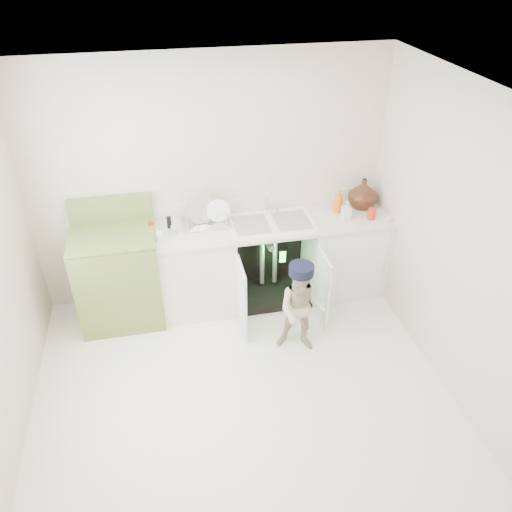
{
  "coord_description": "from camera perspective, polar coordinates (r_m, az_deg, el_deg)",
  "views": [
    {
      "loc": [
        -0.49,
        -2.97,
        3.36
      ],
      "look_at": [
        0.29,
        0.7,
        0.87
      ],
      "focal_mm": 35.0,
      "sensor_mm": 36.0,
      "label": 1
    }
  ],
  "objects": [
    {
      "name": "counter_run",
      "position": [
        5.19,
        1.97,
        -0.23
      ],
      "size": [
        2.44,
        1.02,
        1.22
      ],
      "color": "white",
      "rests_on": "ground"
    },
    {
      "name": "avocado_stove",
      "position": [
        5.06,
        -15.38,
        -2.14
      ],
      "size": [
        0.79,
        0.65,
        1.22
      ],
      "color": "olive",
      "rests_on": "ground"
    },
    {
      "name": "ground",
      "position": [
        4.51,
        -1.8,
        -14.59
      ],
      "size": [
        3.5,
        3.5,
        0.0
      ],
      "primitive_type": "plane",
      "color": "beige",
      "rests_on": "ground"
    },
    {
      "name": "repair_worker",
      "position": [
        4.56,
        5.23,
        -5.96
      ],
      "size": [
        0.53,
        0.74,
        0.93
      ],
      "rotation": [
        0.0,
        0.0,
        -0.34
      ],
      "color": "#C2B48B",
      "rests_on": "ground"
    },
    {
      "name": "room_shell",
      "position": [
        3.68,
        -2.14,
        -1.48
      ],
      "size": [
        6.0,
        5.5,
        1.26
      ],
      "color": "beige",
      "rests_on": "ground"
    }
  ]
}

